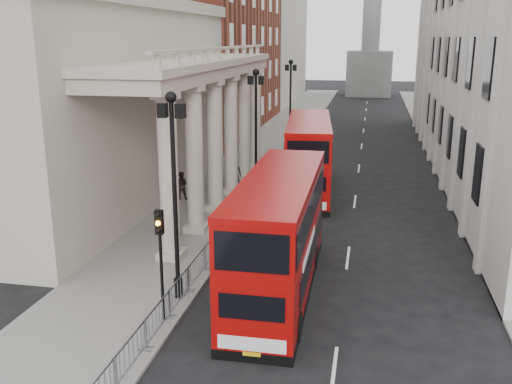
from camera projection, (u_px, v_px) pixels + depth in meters
ground at (157, 351)px, 19.45m from camera, size 260.00×260.00×0.00m
sidewalk_west at (252, 163)px, 48.39m from camera, size 6.00×140.00×0.12m
sidewalk_east at (455, 172)px, 45.24m from camera, size 3.00×140.00×0.12m
kerb at (286, 164)px, 47.82m from camera, size 0.20×140.00×0.14m
portico_building at (100, 107)px, 36.91m from camera, size 9.00×28.00×12.00m
brick_building at (219, 32)px, 63.98m from camera, size 9.00×32.00×22.00m
west_building_far at (269, 40)px, 94.51m from camera, size 9.00×30.00×20.00m
east_building at (500, 8)px, 43.39m from camera, size 8.00×55.00×25.00m
monument_column at (372, 5)px, 101.14m from camera, size 8.00×8.00×54.20m
lamp_post_south at (174, 183)px, 22.06m from camera, size 1.05×0.44×8.32m
lamp_post_mid at (256, 124)px, 37.20m from camera, size 1.05×0.44×8.32m
lamp_post_north at (290, 99)px, 52.33m from camera, size 1.05×0.44×8.32m
traffic_light at (160, 245)px, 20.61m from camera, size 0.28×0.33×4.30m
crowd_barriers at (169, 304)px, 21.45m from camera, size 0.50×18.75×1.10m
bus_near at (279, 233)px, 23.47m from camera, size 2.89×11.50×4.96m
bus_far at (309, 155)px, 38.89m from camera, size 3.96×11.87×5.03m
pedestrian_a at (197, 186)px, 36.88m from camera, size 0.77×0.58×1.93m
pedestrian_b at (181, 185)px, 37.14m from camera, size 1.01×0.86×1.85m
pedestrian_c at (235, 172)px, 40.80m from camera, size 1.02×0.79×1.85m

